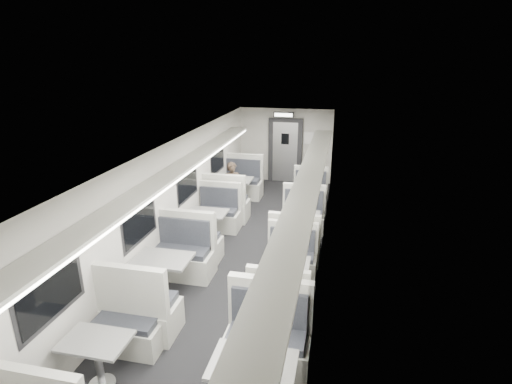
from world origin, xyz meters
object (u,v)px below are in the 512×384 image
at_px(vestibule_door, 285,151).
at_px(booth_right_c, 286,278).
at_px(booth_left_b, 208,227).
at_px(booth_left_d, 99,362).
at_px(exit_sign, 284,115).
at_px(booth_right_a, 307,200).
at_px(booth_right_b, 299,229).
at_px(booth_left_a, 234,193).
at_px(booth_left_c, 164,279).
at_px(passenger, 233,188).

bearing_deg(vestibule_door, booth_right_c, -81.42).
xyz_separation_m(booth_left_b, booth_left_d, (0.00, -4.19, -0.02)).
bearing_deg(exit_sign, booth_right_a, -64.84).
bearing_deg(booth_left_d, booth_right_b, 66.23).
height_order(booth_left_a, booth_right_b, booth_left_a).
xyz_separation_m(booth_left_a, booth_right_b, (2.00, -1.92, -0.05)).
height_order(booth_left_a, booth_left_c, booth_left_a).
distance_m(booth_left_c, booth_right_b, 3.30).
xyz_separation_m(booth_left_c, booth_right_b, (2.00, 2.62, -0.04)).
xyz_separation_m(booth_left_a, vestibule_door, (1.00, 2.65, 0.62)).
bearing_deg(booth_left_d, exit_sign, 83.39).
distance_m(booth_left_a, booth_left_d, 6.46).
relative_size(vestibule_door, exit_sign, 3.39).
xyz_separation_m(booth_right_b, vestibule_door, (-1.00, 4.57, 0.67)).
relative_size(booth_left_a, booth_left_b, 1.11).
bearing_deg(booth_left_b, passenger, 87.62).
relative_size(booth_left_c, booth_left_d, 1.16).
bearing_deg(booth_left_c, booth_left_a, 90.00).
height_order(booth_left_a, booth_left_b, booth_left_a).
xyz_separation_m(booth_right_a, booth_right_b, (0.00, -1.95, 0.02)).
bearing_deg(passenger, booth_left_d, -114.04).
xyz_separation_m(booth_left_c, booth_right_a, (2.00, 4.57, -0.06)).
distance_m(booth_left_a, booth_right_c, 4.45).
xyz_separation_m(booth_left_a, booth_right_a, (2.00, 0.04, -0.07)).
bearing_deg(booth_right_c, booth_left_c, -164.39).
bearing_deg(exit_sign, booth_left_a, -114.77).
bearing_deg(booth_right_a, passenger, -166.24).
xyz_separation_m(booth_right_b, exit_sign, (-1.00, 4.08, 1.91)).
bearing_deg(booth_right_b, booth_left_c, -127.37).
xyz_separation_m(booth_left_c, vestibule_door, (1.00, 7.19, 0.63)).
bearing_deg(booth_left_a, booth_right_c, -63.29).
relative_size(booth_right_a, booth_right_b, 0.94).
xyz_separation_m(booth_right_b, booth_right_c, (0.00, -2.06, -0.02)).
bearing_deg(booth_right_b, vestibule_door, 102.34).
bearing_deg(booth_left_d, booth_right_c, 51.14).
bearing_deg(passenger, booth_left_a, 76.68).
xyz_separation_m(booth_left_b, booth_left_c, (0.00, -2.26, 0.03)).
bearing_deg(booth_right_b, booth_left_d, -113.77).
xyz_separation_m(booth_left_d, booth_right_c, (2.00, 2.48, -0.01)).
height_order(booth_left_b, vestibule_door, vestibule_door).
distance_m(booth_left_b, booth_right_c, 2.63).
height_order(booth_left_c, booth_right_a, booth_left_c).
bearing_deg(booth_right_c, booth_left_d, -128.86).
bearing_deg(booth_right_c, booth_left_a, 116.71).
bearing_deg(booth_left_a, exit_sign, 65.23).
distance_m(booth_right_b, exit_sign, 4.62).
relative_size(booth_left_d, exit_sign, 3.22).
xyz_separation_m(booth_left_c, booth_left_d, (0.00, -1.92, -0.06)).
relative_size(passenger, vestibule_door, 0.66).
height_order(booth_right_b, booth_right_c, booth_right_b).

